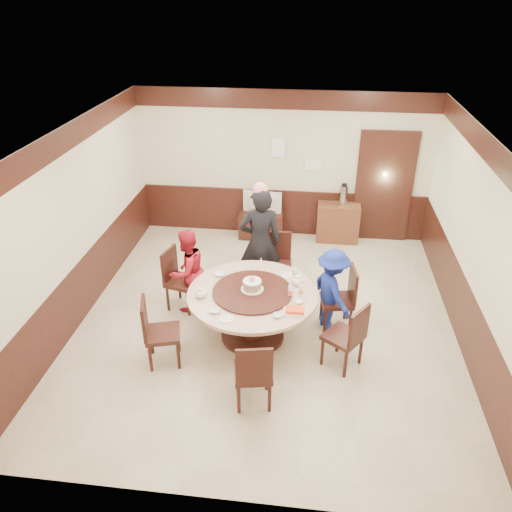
# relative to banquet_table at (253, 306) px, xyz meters

# --- Properties ---
(room) EXTENTS (6.00, 6.04, 2.84)m
(room) POSITION_rel_banquet_table_xyz_m (0.17, 0.43, 0.55)
(room) COLOR beige
(room) RESTS_ON ground
(banquet_table) EXTENTS (1.79, 1.79, 0.78)m
(banquet_table) POSITION_rel_banquet_table_xyz_m (0.00, 0.00, 0.00)
(banquet_table) COLOR black
(banquet_table) RESTS_ON ground
(chair_0) EXTENTS (0.51, 0.50, 0.97)m
(chair_0) POSITION_rel_banquet_table_xyz_m (1.19, 0.39, -0.23)
(chair_0) COLOR black
(chair_0) RESTS_ON ground
(chair_1) EXTENTS (0.47, 0.48, 0.97)m
(chair_1) POSITION_rel_banquet_table_xyz_m (0.25, 1.27, -0.23)
(chair_1) COLOR black
(chair_1) RESTS_ON ground
(chair_2) EXTENTS (0.54, 0.54, 0.97)m
(chair_2) POSITION_rel_banquet_table_xyz_m (-1.17, 0.62, -0.23)
(chair_2) COLOR black
(chair_2) RESTS_ON ground
(chair_3) EXTENTS (0.55, 0.54, 0.97)m
(chair_3) POSITION_rel_banquet_table_xyz_m (-1.12, -0.66, -0.23)
(chair_3) COLOR black
(chair_3) RESTS_ON ground
(chair_4) EXTENTS (0.52, 0.52, 0.97)m
(chair_4) POSITION_rel_banquet_table_xyz_m (0.17, -1.26, -0.23)
(chair_4) COLOR black
(chair_4) RESTS_ON ground
(chair_5) EXTENTS (0.62, 0.61, 0.97)m
(chair_5) POSITION_rel_banquet_table_xyz_m (1.25, -0.45, -0.23)
(chair_5) COLOR black
(chair_5) RESTS_ON ground
(person_standing) EXTENTS (0.73, 0.56, 1.80)m
(person_standing) POSITION_rel_banquet_table_xyz_m (-0.03, 1.19, 0.37)
(person_standing) COLOR black
(person_standing) RESTS_ON ground
(person_red) EXTENTS (0.77, 0.81, 1.32)m
(person_red) POSITION_rel_banquet_table_xyz_m (-1.06, 0.61, 0.13)
(person_red) COLOR #A51626
(person_red) RESTS_ON ground
(person_blue) EXTENTS (0.82, 0.95, 1.27)m
(person_blue) POSITION_rel_banquet_table_xyz_m (1.09, 0.37, 0.10)
(person_blue) COLOR navy
(person_blue) RESTS_ON ground
(birthday_cake) EXTENTS (0.31, 0.31, 0.21)m
(birthday_cake) POSITION_rel_banquet_table_xyz_m (-0.01, 0.03, 0.32)
(birthday_cake) COLOR white
(birthday_cake) RESTS_ON banquet_table
(teapot_left) EXTENTS (0.17, 0.15, 0.13)m
(teapot_left) POSITION_rel_banquet_table_xyz_m (-0.68, -0.20, 0.28)
(teapot_left) COLOR white
(teapot_left) RESTS_ON banquet_table
(teapot_right) EXTENTS (0.17, 0.15, 0.13)m
(teapot_right) POSITION_rel_banquet_table_xyz_m (0.59, 0.27, 0.28)
(teapot_right) COLOR white
(teapot_right) RESTS_ON banquet_table
(bowl_0) EXTENTS (0.14, 0.14, 0.03)m
(bowl_0) POSITION_rel_banquet_table_xyz_m (-0.53, 0.39, 0.23)
(bowl_0) COLOR white
(bowl_0) RESTS_ON banquet_table
(bowl_1) EXTENTS (0.12, 0.12, 0.04)m
(bowl_1) POSITION_rel_banquet_table_xyz_m (0.38, -0.51, 0.24)
(bowl_1) COLOR white
(bowl_1) RESTS_ON banquet_table
(bowl_2) EXTENTS (0.14, 0.14, 0.04)m
(bowl_2) POSITION_rel_banquet_table_xyz_m (-0.43, -0.50, 0.23)
(bowl_2) COLOR white
(bowl_2) RESTS_ON banquet_table
(bowl_3) EXTENTS (0.12, 0.12, 0.04)m
(bowl_3) POSITION_rel_banquet_table_xyz_m (0.64, -0.17, 0.24)
(bowl_3) COLOR white
(bowl_3) RESTS_ON banquet_table
(saucer_near) EXTENTS (0.18, 0.18, 0.01)m
(saucer_near) POSITION_rel_banquet_table_xyz_m (-0.25, -0.65, 0.22)
(saucer_near) COLOR white
(saucer_near) RESTS_ON banquet_table
(saucer_far) EXTENTS (0.18, 0.18, 0.01)m
(saucer_far) POSITION_rel_banquet_table_xyz_m (0.45, 0.50, 0.22)
(saucer_far) COLOR white
(saucer_far) RESTS_ON banquet_table
(shrimp_platter) EXTENTS (0.30, 0.20, 0.06)m
(shrimp_platter) POSITION_rel_banquet_table_xyz_m (0.60, -0.40, 0.24)
(shrimp_platter) COLOR white
(shrimp_platter) RESTS_ON banquet_table
(bottle_0) EXTENTS (0.06, 0.06, 0.16)m
(bottle_0) POSITION_rel_banquet_table_xyz_m (0.52, -0.03, 0.30)
(bottle_0) COLOR white
(bottle_0) RESTS_ON banquet_table
(bottle_1) EXTENTS (0.06, 0.06, 0.16)m
(bottle_1) POSITION_rel_banquet_table_xyz_m (0.66, 0.00, 0.30)
(bottle_1) COLOR white
(bottle_1) RESTS_ON banquet_table
(bottle_2) EXTENTS (0.06, 0.06, 0.16)m
(bottle_2) POSITION_rel_banquet_table_xyz_m (0.55, 0.44, 0.30)
(bottle_2) COLOR white
(bottle_2) RESTS_ON banquet_table
(tv_stand) EXTENTS (0.85, 0.45, 0.50)m
(tv_stand) POSITION_rel_banquet_table_xyz_m (-0.23, 3.17, -0.28)
(tv_stand) COLOR black
(tv_stand) RESTS_ON ground
(television) EXTENTS (0.76, 0.18, 0.43)m
(television) POSITION_rel_banquet_table_xyz_m (-0.23, 3.17, 0.18)
(television) COLOR gray
(television) RESTS_ON tv_stand
(side_cabinet) EXTENTS (0.80, 0.40, 0.75)m
(side_cabinet) POSITION_rel_banquet_table_xyz_m (1.25, 3.20, -0.16)
(side_cabinet) COLOR brown
(side_cabinet) RESTS_ON ground
(thermos) EXTENTS (0.15, 0.15, 0.38)m
(thermos) POSITION_rel_banquet_table_xyz_m (1.31, 3.20, 0.41)
(thermos) COLOR silver
(thermos) RESTS_ON side_cabinet
(notice_left) EXTENTS (0.25, 0.00, 0.35)m
(notice_left) POSITION_rel_banquet_table_xyz_m (0.06, 3.37, 1.22)
(notice_left) COLOR white
(notice_left) RESTS_ON room
(notice_right) EXTENTS (0.30, 0.00, 0.22)m
(notice_right) POSITION_rel_banquet_table_xyz_m (0.71, 3.37, 0.92)
(notice_right) COLOR white
(notice_right) RESTS_ON room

